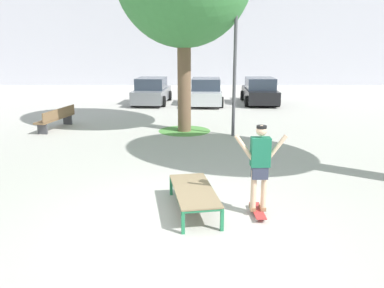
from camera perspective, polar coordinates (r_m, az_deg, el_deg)
name	(u,v)px	position (r m, az deg, el deg)	size (l,w,h in m)	color
ground_plane	(186,221)	(7.27, -0.98, -11.55)	(120.00, 120.00, 0.00)	#B7B5AD
skate_box	(192,191)	(7.53, 0.05, -7.17)	(1.06, 2.00, 0.46)	#237A4C
skateboard	(256,211)	(7.60, 9.67, -9.92)	(0.22, 0.80, 0.09)	#B23333
skater	(258,162)	(7.26, 10.00, -2.73)	(1.00, 0.29, 1.69)	beige
grass_patch_mid_back	(183,131)	(14.86, -1.38, 2.02)	(2.04, 2.04, 0.01)	#519342
car_grey	(150,92)	(22.30, -6.33, 7.87)	(2.14, 4.31, 1.50)	slate
car_silver	(204,92)	(21.84, 1.88, 7.81)	(2.06, 4.27, 1.50)	#B7BABF
car_black	(258,92)	(22.53, 9.93, 7.81)	(2.03, 4.26, 1.50)	black
park_bench	(55,118)	(16.06, -20.02, 3.70)	(0.87, 2.44, 0.83)	brown
light_post	(234,28)	(13.84, 6.38, 16.96)	(0.36, 0.36, 5.83)	#4C4C51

